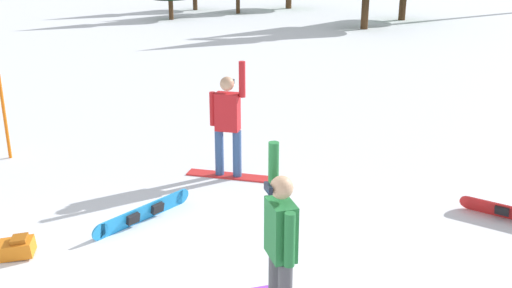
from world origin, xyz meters
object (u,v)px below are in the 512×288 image
object	(u,v)px
trail_marker_pole	(5,117)
loose_snowboard_near_left	(144,213)
snowboarder_midground	(228,123)
backpack_orange	(16,248)
snowboarder_foreground	(281,248)

from	to	relation	value
trail_marker_pole	loose_snowboard_near_left	bearing A→B (deg)	-35.03
snowboarder_midground	backpack_orange	distance (m)	3.93
snowboarder_midground	snowboarder_foreground	bearing A→B (deg)	-73.71
loose_snowboard_near_left	backpack_orange	size ratio (longest dim) A/B	2.79
snowboarder_midground	backpack_orange	bearing A→B (deg)	-127.67
snowboarder_foreground	trail_marker_pole	world-z (taller)	snowboarder_foreground
snowboarder_midground	loose_snowboard_near_left	xyz separation A→B (m)	(-0.97, -1.86, -0.84)
backpack_orange	trail_marker_pole	distance (m)	4.02
snowboarder_midground	backpack_orange	size ratio (longest dim) A/B	3.71
snowboarder_foreground	loose_snowboard_near_left	world-z (taller)	snowboarder_foreground
trail_marker_pole	backpack_orange	bearing A→B (deg)	-61.24
backpack_orange	snowboarder_foreground	bearing A→B (deg)	-17.23
snowboarder_foreground	snowboarder_midground	world-z (taller)	snowboarder_midground
backpack_orange	trail_marker_pole	xyz separation A→B (m)	(-1.91, 3.48, 0.68)
snowboarder_foreground	trail_marker_pole	distance (m)	7.13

